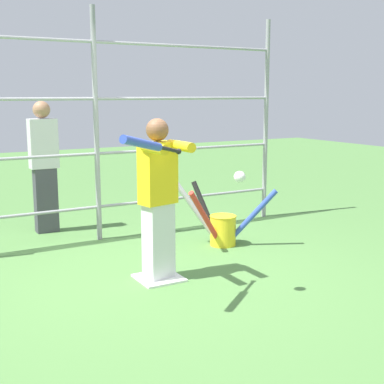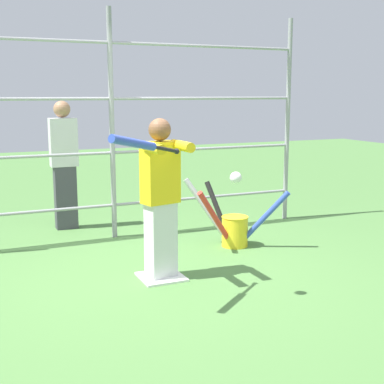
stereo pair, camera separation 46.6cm
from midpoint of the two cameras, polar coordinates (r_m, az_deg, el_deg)
ground_plane at (r=5.08m, az=-0.65°, el=-9.18°), size 24.00×24.00×0.00m
home_plate at (r=5.08m, az=-0.65°, el=-9.08°), size 0.40×0.40×0.02m
fence_backstop at (r=6.30m, az=-6.45°, el=7.01°), size 4.92×0.06×2.68m
batter at (r=4.86m, az=-0.60°, el=-0.23°), size 0.38×0.56×1.49m
baseball_bat_swinging at (r=4.03m, az=-2.33°, el=5.12°), size 0.72×0.50×0.22m
softball_in_flight at (r=4.31m, az=7.79°, el=1.50°), size 0.10×0.10×0.10m
bat_bucket at (r=6.07m, az=6.54°, el=-3.72°), size 1.06×0.77×0.78m
bystander_behind_fence at (r=6.88m, az=-11.61°, el=3.03°), size 0.34×0.21×1.62m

